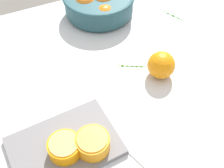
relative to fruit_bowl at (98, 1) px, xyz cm
name	(u,v)px	position (x,y,z in cm)	size (l,w,h in cm)	color
ground_plane	(121,99)	(-9.48, -38.49, -6.58)	(131.56, 103.40, 3.00)	silver
fruit_bowl	(98,1)	(0.00, 0.00, 0.00)	(25.38, 25.38, 11.29)	#234C56
cutting_board	(65,146)	(-29.08, -47.00, -4.30)	(25.69, 17.68, 1.56)	slate
orange_half_0	(65,147)	(-29.35, -48.80, -1.59)	(7.86, 7.86, 3.93)	orange
orange_half_1	(93,143)	(-23.06, -50.66, -1.42)	(8.13, 8.13, 4.27)	orange
loose_orange_3	(161,65)	(4.43, -35.92, -1.06)	(8.05, 8.05, 8.05)	orange
herb_sprig_0	(131,66)	(-1.66, -29.36, -4.82)	(7.73, 4.36, 0.93)	#4D922E
herb_sprig_1	(173,15)	(23.65, -13.18, -4.83)	(3.95, 8.02, 0.99)	#3F9232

